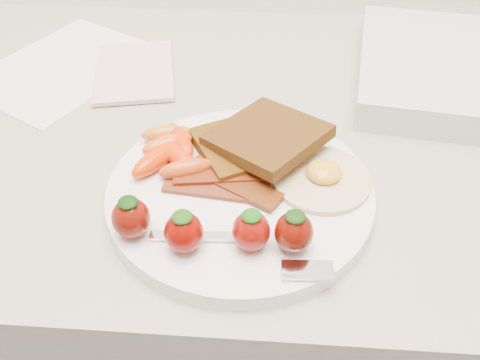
{
  "coord_description": "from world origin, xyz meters",
  "views": [
    {
      "loc": [
        0.01,
        1.17,
        1.29
      ],
      "look_at": [
        -0.01,
        1.56,
        0.93
      ],
      "focal_mm": 40.0,
      "sensor_mm": 36.0,
      "label": 1
    }
  ],
  "objects": [
    {
      "name": "fork",
      "position": [
        0.0,
        1.48,
        0.92
      ],
      "size": [
        0.17,
        0.05,
        0.0
      ],
      "color": "silver",
      "rests_on": "plate"
    },
    {
      "name": "fried_egg",
      "position": [
        0.07,
        1.58,
        0.92
      ],
      "size": [
        0.1,
        0.1,
        0.02
      ],
      "color": "silver",
      "rests_on": "plate"
    },
    {
      "name": "toast_lower",
      "position": [
        -0.02,
        1.62,
        0.93
      ],
      "size": [
        0.12,
        0.12,
        0.01
      ],
      "primitive_type": "cube",
      "rotation": [
        0.0,
        0.0,
        0.5
      ],
      "color": "#3D2609",
      "rests_on": "plate"
    },
    {
      "name": "paper_sheet",
      "position": [
        -0.28,
        1.81,
        0.9
      ],
      "size": [
        0.27,
        0.29,
        0.0
      ],
      "primitive_type": "cube",
      "rotation": [
        0.0,
        0.0,
        -0.5
      ],
      "color": "white",
      "rests_on": "counter"
    },
    {
      "name": "counter",
      "position": [
        0.0,
        1.7,
        0.45
      ],
      "size": [
        2.0,
        0.6,
        0.9
      ],
      "primitive_type": "cube",
      "color": "gray",
      "rests_on": "ground"
    },
    {
      "name": "notepad",
      "position": [
        -0.18,
        1.79,
        0.91
      ],
      "size": [
        0.13,
        0.17,
        0.01
      ],
      "primitive_type": "cube",
      "rotation": [
        0.0,
        0.0,
        0.2
      ],
      "color": "beige",
      "rests_on": "paper_sheet"
    },
    {
      "name": "baby_carrots",
      "position": [
        -0.09,
        1.6,
        0.93
      ],
      "size": [
        0.09,
        0.1,
        0.02
      ],
      "color": "#E74D13",
      "rests_on": "plate"
    },
    {
      "name": "bacon_strips",
      "position": [
        -0.03,
        1.56,
        0.92
      ],
      "size": [
        0.12,
        0.08,
        0.01
      ],
      "color": "#4C100E",
      "rests_on": "plate"
    },
    {
      "name": "plate",
      "position": [
        -0.01,
        1.56,
        0.91
      ],
      "size": [
        0.27,
        0.27,
        0.02
      ],
      "primitive_type": "cylinder",
      "color": "white",
      "rests_on": "counter"
    },
    {
      "name": "strawberries",
      "position": [
        -0.03,
        1.49,
        0.94
      ],
      "size": [
        0.18,
        0.05,
        0.04
      ],
      "color": "#5A0B04",
      "rests_on": "plate"
    },
    {
      "name": "toast_upper",
      "position": [
        0.01,
        1.62,
        0.94
      ],
      "size": [
        0.15,
        0.15,
        0.02
      ],
      "primitive_type": "cube",
      "rotation": [
        0.0,
        -0.1,
        -0.68
      ],
      "color": "black",
      "rests_on": "toast_lower"
    }
  ]
}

